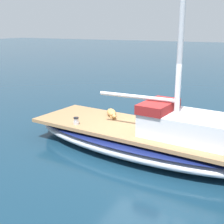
% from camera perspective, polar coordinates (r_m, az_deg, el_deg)
% --- Properties ---
extents(ground_plane, '(120.00, 120.00, 0.00)m').
position_cam_1_polar(ground_plane, '(8.85, 5.82, -7.11)').
color(ground_plane, '#143347').
extents(sailboat_main, '(3.25, 7.46, 0.66)m').
position_cam_1_polar(sailboat_main, '(8.73, 5.88, -5.08)').
color(sailboat_main, '#B2B7C1').
rests_on(sailboat_main, ground).
extents(cabin_house, '(1.62, 2.35, 0.84)m').
position_cam_1_polar(cabin_house, '(8.09, 13.03, -2.08)').
color(cabin_house, silver).
rests_on(cabin_house, sailboat_main).
extents(dog_tan, '(0.79, 0.67, 0.22)m').
position_cam_1_polar(dog_tan, '(9.70, -0.05, -0.18)').
color(dog_tan, tan).
rests_on(dog_tan, sailboat_main).
extents(deck_winch, '(0.16, 0.16, 0.21)m').
position_cam_1_polar(deck_winch, '(8.97, -6.58, -1.66)').
color(deck_winch, '#B7B7BC').
rests_on(deck_winch, sailboat_main).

